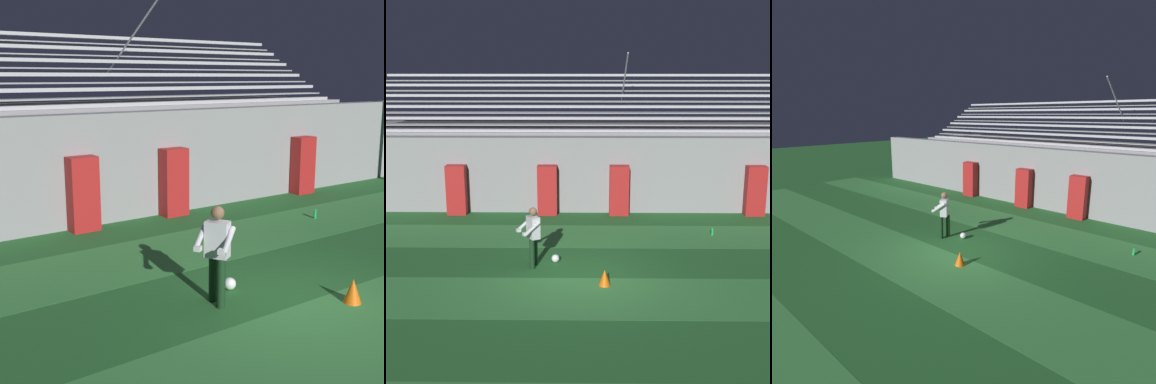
# 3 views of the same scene
# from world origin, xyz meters

# --- Properties ---
(ground_plane) EXTENTS (80.00, 80.00, 0.00)m
(ground_plane) POSITION_xyz_m (0.00, 0.00, 0.00)
(ground_plane) COLOR #236028
(turf_stripe_mid) EXTENTS (28.00, 2.34, 0.01)m
(turf_stripe_mid) POSITION_xyz_m (0.00, -1.32, 0.00)
(turf_stripe_mid) COLOR #38843D
(turf_stripe_mid) RESTS_ON ground
(turf_stripe_far) EXTENTS (28.00, 2.34, 0.01)m
(turf_stripe_far) POSITION_xyz_m (0.00, 3.37, 0.00)
(turf_stripe_far) COLOR #38843D
(turf_stripe_far) RESTS_ON ground
(back_wall) EXTENTS (24.00, 0.60, 2.80)m
(back_wall) POSITION_xyz_m (0.00, 6.50, 1.40)
(back_wall) COLOR gray
(back_wall) RESTS_ON ground
(padding_pillar_gate_left) EXTENTS (0.70, 0.44, 1.83)m
(padding_pillar_gate_left) POSITION_xyz_m (-1.31, 5.95, 0.91)
(padding_pillar_gate_left) COLOR #B21E1E
(padding_pillar_gate_left) RESTS_ON ground
(padding_pillar_gate_right) EXTENTS (0.70, 0.44, 1.83)m
(padding_pillar_gate_right) POSITION_xyz_m (1.31, 5.95, 0.91)
(padding_pillar_gate_right) COLOR #B21E1E
(padding_pillar_gate_right) RESTS_ON ground
(padding_pillar_far_left) EXTENTS (0.70, 0.44, 1.83)m
(padding_pillar_far_left) POSITION_xyz_m (-4.64, 5.95, 0.91)
(padding_pillar_far_left) COLOR #B21E1E
(padding_pillar_far_left) RESTS_ON ground
(padding_pillar_far_right) EXTENTS (0.70, 0.44, 1.83)m
(padding_pillar_far_right) POSITION_xyz_m (6.26, 5.95, 0.91)
(padding_pillar_far_right) COLOR #B21E1E
(padding_pillar_far_right) RESTS_ON ground
(bleacher_stand) EXTENTS (18.00, 4.75, 5.83)m
(bleacher_stand) POSITION_xyz_m (0.00, 9.19, 1.51)
(bleacher_stand) COLOR gray
(bleacher_stand) RESTS_ON ground
(goalkeeper) EXTENTS (0.71, 0.74, 1.67)m
(goalkeeper) POSITION_xyz_m (-1.33, 0.64, 0.95)
(goalkeeper) COLOR #143319
(goalkeeper) RESTS_ON ground
(soccer_ball) EXTENTS (0.22, 0.22, 0.22)m
(soccer_ball) POSITION_xyz_m (-0.75, 1.01, 0.11)
(soccer_ball) COLOR white
(soccer_ball) RESTS_ON ground
(traffic_cone) EXTENTS (0.30, 0.30, 0.42)m
(traffic_cone) POSITION_xyz_m (0.57, -0.60, 0.21)
(traffic_cone) COLOR orange
(traffic_cone) RESTS_ON ground
(water_bottle) EXTENTS (0.07, 0.07, 0.24)m
(water_bottle) POSITION_xyz_m (4.18, 3.50, 0.12)
(water_bottle) COLOR green
(water_bottle) RESTS_ON ground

